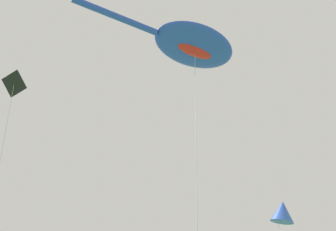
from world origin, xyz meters
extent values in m
ellipsoid|color=blue|center=(3.51, 12.33, 16.32)|extent=(5.28, 4.02, 0.93)
cylinder|color=blue|center=(-0.98, 13.42, 16.18)|extent=(4.49, 1.39, 0.34)
ellipsoid|color=red|center=(3.51, 12.33, 15.90)|extent=(2.18, 1.19, 0.34)
cylinder|color=#B2B2B7|center=(1.67, 10.90, 7.93)|extent=(3.71, 2.91, 15.86)
cone|color=blue|center=(6.52, 10.72, 7.06)|extent=(1.08, 1.25, 1.08)
cube|color=black|center=(-3.59, 18.26, 13.37)|extent=(1.12, 1.07, 0.99)
camera|label=1|loc=(-6.47, 3.10, 1.62)|focal=37.56mm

